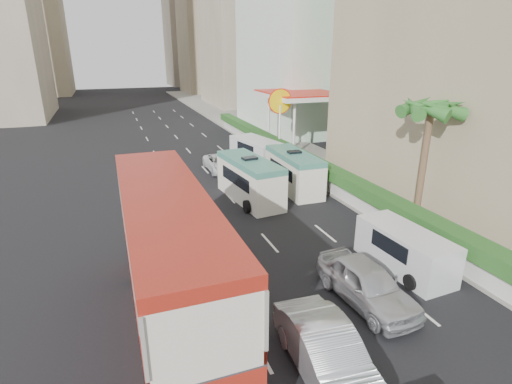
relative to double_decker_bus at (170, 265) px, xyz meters
name	(u,v)px	position (x,y,z in m)	size (l,w,h in m)	color
ground_plane	(326,295)	(6.00, 0.00, -2.53)	(200.00, 200.00, 0.00)	black
double_decker_bus	(170,265)	(0.00, 0.00, 0.00)	(2.50, 11.00, 5.06)	#A22316
car_silver_lane_a	(325,375)	(3.90, -3.67, -2.53)	(1.69, 4.84, 1.60)	silver
car_silver_lane_b	(365,301)	(7.18, -0.92, -2.53)	(1.92, 4.77, 1.63)	silver
van_asset	(221,171)	(6.73, 18.28, -2.53)	(2.08, 4.52, 1.26)	silver
minibus_near	(250,180)	(6.74, 11.23, -1.18)	(2.03, 6.10, 2.70)	silver
minibus_far	(294,171)	(10.27, 12.11, -1.23)	(1.96, 5.87, 2.60)	silver
panel_van_near	(404,250)	(10.22, 0.64, -1.61)	(1.84, 4.59, 1.84)	silver
panel_van_far	(257,153)	(10.01, 18.75, -1.42)	(2.23, 5.56, 2.23)	silver
sidewalk	(281,145)	(15.00, 25.00, -2.44)	(6.00, 120.00, 0.18)	#99968C
kerb_wall	(306,170)	(12.20, 14.00, -1.85)	(0.30, 44.00, 1.00)	silver
hedge	(306,159)	(12.20, 14.00, -1.00)	(1.10, 44.00, 0.70)	#2D6626
palm_tree	(423,168)	(13.80, 4.00, 0.85)	(0.36, 0.36, 6.40)	brown
shell_station	(299,121)	(16.00, 23.00, 0.22)	(6.50, 8.00, 5.50)	silver
tower_far_b	(192,8)	(23.00, 104.00, 17.47)	(14.00, 14.00, 40.00)	tan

